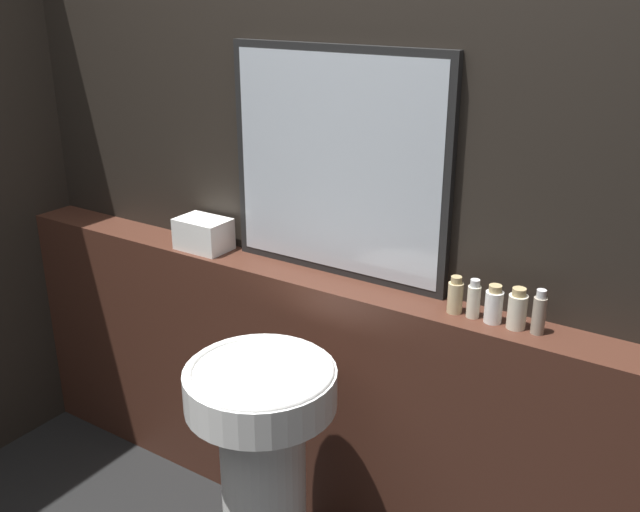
{
  "coord_description": "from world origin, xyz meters",
  "views": [
    {
      "loc": [
        1.21,
        -0.68,
        1.92
      ],
      "look_at": [
        0.05,
        1.09,
        1.1
      ],
      "focal_mm": 40.0,
      "sensor_mm": 36.0,
      "label": 1
    }
  ],
  "objects_px": {
    "towel_stack": "(204,234)",
    "lotion_bottle": "(494,305)",
    "body_wash_bottle": "(517,310)",
    "pedestal_sink": "(263,461)",
    "shampoo_bottle": "(455,296)",
    "conditioner_bottle": "(474,300)",
    "mirror": "(337,165)",
    "hand_soap_bottle": "(539,313)"
  },
  "relations": [
    {
      "from": "lotion_bottle",
      "to": "hand_soap_bottle",
      "type": "distance_m",
      "value": 0.13
    },
    {
      "from": "mirror",
      "to": "hand_soap_bottle",
      "type": "bearing_deg",
      "value": -5.53
    },
    {
      "from": "pedestal_sink",
      "to": "towel_stack",
      "type": "bearing_deg",
      "value": 144.31
    },
    {
      "from": "pedestal_sink",
      "to": "lotion_bottle",
      "type": "relative_size",
      "value": 7.35
    },
    {
      "from": "conditioner_bottle",
      "to": "towel_stack",
      "type": "bearing_deg",
      "value": 180.0
    },
    {
      "from": "towel_stack",
      "to": "lotion_bottle",
      "type": "xyz_separation_m",
      "value": [
        1.13,
        0.0,
        -0.0
      ]
    },
    {
      "from": "body_wash_bottle",
      "to": "towel_stack",
      "type": "bearing_deg",
      "value": -180.0
    },
    {
      "from": "shampoo_bottle",
      "to": "hand_soap_bottle",
      "type": "xyz_separation_m",
      "value": [
        0.25,
        0.0,
        0.01
      ]
    },
    {
      "from": "pedestal_sink",
      "to": "towel_stack",
      "type": "height_order",
      "value": "towel_stack"
    },
    {
      "from": "pedestal_sink",
      "to": "shampoo_bottle",
      "type": "bearing_deg",
      "value": 44.1
    },
    {
      "from": "mirror",
      "to": "hand_soap_bottle",
      "type": "height_order",
      "value": "mirror"
    },
    {
      "from": "mirror",
      "to": "hand_soap_bottle",
      "type": "distance_m",
      "value": 0.79
    },
    {
      "from": "towel_stack",
      "to": "conditioner_bottle",
      "type": "bearing_deg",
      "value": 0.0
    },
    {
      "from": "towel_stack",
      "to": "conditioner_bottle",
      "type": "xyz_separation_m",
      "value": [
        1.06,
        0.0,
        -0.0
      ]
    },
    {
      "from": "hand_soap_bottle",
      "to": "shampoo_bottle",
      "type": "bearing_deg",
      "value": 180.0
    },
    {
      "from": "conditioner_bottle",
      "to": "body_wash_bottle",
      "type": "bearing_deg",
      "value": 0.0
    },
    {
      "from": "mirror",
      "to": "towel_stack",
      "type": "height_order",
      "value": "mirror"
    },
    {
      "from": "shampoo_bottle",
      "to": "pedestal_sink",
      "type": "bearing_deg",
      "value": -135.9
    },
    {
      "from": "conditioner_bottle",
      "to": "mirror",
      "type": "bearing_deg",
      "value": 172.44
    },
    {
      "from": "shampoo_bottle",
      "to": "body_wash_bottle",
      "type": "relative_size",
      "value": 0.94
    },
    {
      "from": "mirror",
      "to": "conditioner_bottle",
      "type": "relative_size",
      "value": 6.72
    },
    {
      "from": "pedestal_sink",
      "to": "conditioner_bottle",
      "type": "distance_m",
      "value": 0.82
    },
    {
      "from": "shampoo_bottle",
      "to": "hand_soap_bottle",
      "type": "distance_m",
      "value": 0.25
    },
    {
      "from": "towel_stack",
      "to": "lotion_bottle",
      "type": "distance_m",
      "value": 1.13
    },
    {
      "from": "pedestal_sink",
      "to": "mirror",
      "type": "height_order",
      "value": "mirror"
    },
    {
      "from": "pedestal_sink",
      "to": "body_wash_bottle",
      "type": "distance_m",
      "value": 0.91
    },
    {
      "from": "shampoo_bottle",
      "to": "conditioner_bottle",
      "type": "relative_size",
      "value": 0.97
    },
    {
      "from": "mirror",
      "to": "shampoo_bottle",
      "type": "height_order",
      "value": "mirror"
    },
    {
      "from": "hand_soap_bottle",
      "to": "conditioner_bottle",
      "type": "bearing_deg",
      "value": 180.0
    },
    {
      "from": "mirror",
      "to": "lotion_bottle",
      "type": "bearing_deg",
      "value": -6.77
    },
    {
      "from": "hand_soap_bottle",
      "to": "mirror",
      "type": "bearing_deg",
      "value": 174.47
    },
    {
      "from": "shampoo_bottle",
      "to": "hand_soap_bottle",
      "type": "height_order",
      "value": "hand_soap_bottle"
    },
    {
      "from": "pedestal_sink",
      "to": "mirror",
      "type": "xyz_separation_m",
      "value": [
        -0.04,
        0.48,
        0.84
      ]
    },
    {
      "from": "mirror",
      "to": "lotion_bottle",
      "type": "distance_m",
      "value": 0.67
    },
    {
      "from": "body_wash_bottle",
      "to": "hand_soap_bottle",
      "type": "relative_size",
      "value": 0.92
    },
    {
      "from": "body_wash_bottle",
      "to": "mirror",
      "type": "bearing_deg",
      "value": 173.94
    },
    {
      "from": "body_wash_bottle",
      "to": "hand_soap_bottle",
      "type": "bearing_deg",
      "value": -0.0
    },
    {
      "from": "pedestal_sink",
      "to": "conditioner_bottle",
      "type": "xyz_separation_m",
      "value": [
        0.49,
        0.41,
        0.52
      ]
    },
    {
      "from": "pedestal_sink",
      "to": "body_wash_bottle",
      "type": "bearing_deg",
      "value": 33.85
    },
    {
      "from": "shampoo_bottle",
      "to": "conditioner_bottle",
      "type": "distance_m",
      "value": 0.06
    },
    {
      "from": "pedestal_sink",
      "to": "shampoo_bottle",
      "type": "height_order",
      "value": "shampoo_bottle"
    },
    {
      "from": "body_wash_bottle",
      "to": "pedestal_sink",
      "type": "bearing_deg",
      "value": -146.15
    }
  ]
}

